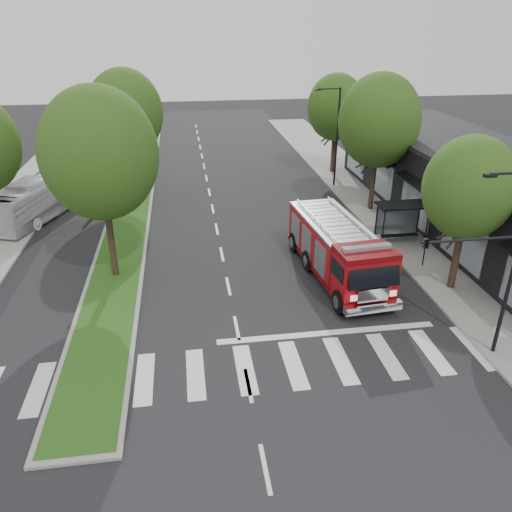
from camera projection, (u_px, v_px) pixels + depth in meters
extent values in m
plane|color=black|center=(237.00, 328.00, 22.86)|extent=(140.00, 140.00, 0.00)
cube|color=gray|center=(405.00, 229.00, 33.41)|extent=(5.00, 80.00, 0.15)
cube|color=gray|center=(132.00, 203.00, 38.10)|extent=(3.00, 50.00, 0.14)
cube|color=#234714|center=(132.00, 202.00, 38.07)|extent=(2.60, 49.50, 0.02)
cube|color=black|center=(474.00, 191.00, 32.96)|extent=(8.00, 30.00, 5.00)
cylinder|color=black|center=(383.00, 230.00, 30.23)|extent=(0.08, 0.08, 2.50)
cylinder|color=black|center=(427.00, 227.00, 30.60)|extent=(0.08, 0.08, 2.50)
cylinder|color=black|center=(376.00, 222.00, 31.30)|extent=(0.08, 0.08, 2.50)
cylinder|color=black|center=(418.00, 220.00, 31.67)|extent=(0.08, 0.08, 2.50)
cube|color=black|center=(404.00, 205.00, 30.39)|extent=(3.20, 1.60, 0.12)
cube|color=#8C99A5|center=(397.00, 220.00, 31.55)|extent=(2.80, 0.04, 1.80)
cube|color=black|center=(400.00, 235.00, 31.25)|extent=(2.40, 0.40, 0.08)
cylinder|color=black|center=(456.00, 257.00, 25.37)|extent=(0.36, 0.36, 3.74)
ellipsoid|color=#17360E|center=(469.00, 188.00, 23.79)|extent=(4.40, 4.40, 5.06)
cylinder|color=black|center=(373.00, 182.00, 35.93)|extent=(0.36, 0.36, 4.40)
ellipsoid|color=#17360E|center=(379.00, 121.00, 34.08)|extent=(5.60, 5.60, 6.44)
cylinder|color=black|center=(333.00, 151.00, 44.95)|extent=(0.36, 0.36, 3.96)
ellipsoid|color=#17360E|center=(336.00, 107.00, 43.28)|extent=(5.00, 5.00, 5.75)
cylinder|color=black|center=(111.00, 238.00, 26.43)|extent=(0.36, 0.36, 4.62)
ellipsoid|color=#17360E|center=(99.00, 154.00, 24.48)|extent=(5.80, 5.80, 6.67)
cylinder|color=black|center=(131.00, 169.00, 38.97)|extent=(0.36, 0.36, 4.40)
ellipsoid|color=#17360E|center=(125.00, 112.00, 37.11)|extent=(5.60, 5.60, 6.44)
cube|color=black|center=(490.00, 176.00, 17.51)|extent=(0.45, 0.20, 0.12)
cylinder|color=black|center=(472.00, 240.00, 18.54)|extent=(4.00, 0.10, 0.10)
imported|color=black|center=(425.00, 252.00, 18.47)|extent=(0.18, 0.22, 1.10)
cylinder|color=black|center=(337.00, 139.00, 40.38)|extent=(0.16, 0.16, 8.00)
cylinder|color=black|center=(329.00, 89.00, 38.58)|extent=(1.80, 0.10, 0.10)
cube|color=black|center=(318.00, 90.00, 38.48)|extent=(0.45, 0.20, 0.12)
cube|color=#620508|center=(336.00, 266.00, 27.36)|extent=(3.52, 9.37, 0.27)
cube|color=#97080C|center=(331.00, 241.00, 27.63)|extent=(3.33, 7.19, 2.18)
cube|color=#97080C|center=(364.00, 276.00, 23.89)|extent=(2.89, 2.19, 2.29)
cube|color=#B2B2B7|center=(333.00, 222.00, 27.13)|extent=(3.33, 7.19, 0.13)
cylinder|color=#B2B2B7|center=(316.00, 219.00, 26.83)|extent=(0.68, 6.53, 0.11)
cylinder|color=#B2B2B7|center=(350.00, 216.00, 27.25)|extent=(0.68, 6.53, 0.11)
cube|color=silver|center=(373.00, 307.00, 23.24)|extent=(2.86, 0.63, 0.38)
cube|color=#8C99A5|center=(367.00, 248.00, 23.26)|extent=(2.42, 0.59, 0.20)
cylinder|color=black|center=(340.00, 302.00, 23.81)|extent=(0.49, 1.23, 1.20)
cylinder|color=black|center=(388.00, 296.00, 24.34)|extent=(0.49, 1.23, 1.20)
cylinder|color=black|center=(309.00, 261.00, 27.83)|extent=(0.49, 1.23, 1.20)
cylinder|color=black|center=(351.00, 256.00, 28.36)|extent=(0.49, 1.23, 1.20)
cylinder|color=black|center=(295.00, 242.00, 30.13)|extent=(0.49, 1.23, 1.20)
cylinder|color=black|center=(334.00, 238.00, 30.66)|extent=(0.49, 1.23, 1.20)
imported|color=silver|center=(42.00, 196.00, 35.36)|extent=(5.68, 10.53, 2.87)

